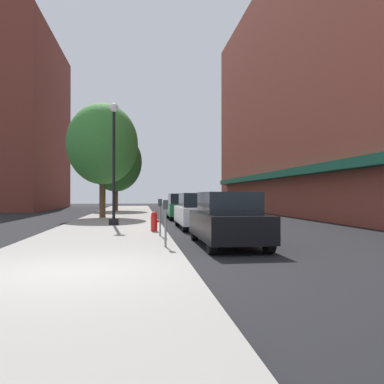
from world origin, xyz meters
TOP-DOWN VIEW (x-y plane):
  - ground_plane at (4.00, 18.00)m, footprint 90.00×90.00m
  - sidewalk_slab at (0.00, 19.00)m, footprint 4.80×50.00m
  - building_right_brick at (14.99, 22.00)m, footprint 6.80×40.00m
  - building_far_background at (-11.01, 37.00)m, footprint 6.80×18.00m
  - lamppost at (0.08, 11.31)m, footprint 0.48×0.48m
  - fire_hydrant at (1.90, 7.83)m, footprint 0.33×0.26m
  - parking_meter_near at (2.05, 3.17)m, footprint 0.14×0.09m
  - parking_meter_far at (2.05, 6.11)m, footprint 0.14×0.09m
  - tree_near at (-0.88, 28.61)m, footprint 4.80×4.80m
  - tree_mid at (-1.09, 18.04)m, footprint 4.60×4.60m
  - car_black at (4.00, 3.96)m, footprint 1.80×4.30m
  - car_white at (4.00, 10.13)m, footprint 1.80×4.30m
  - car_green at (4.00, 17.32)m, footprint 1.80×4.30m

SIDE VIEW (x-z plane):
  - ground_plane at x=4.00m, z-range 0.00..0.00m
  - sidewalk_slab at x=0.00m, z-range 0.00..0.12m
  - fire_hydrant at x=1.90m, z-range 0.12..0.91m
  - car_black at x=4.00m, z-range -0.02..1.64m
  - car_white at x=4.00m, z-range -0.02..1.64m
  - car_green at x=4.00m, z-range -0.02..1.64m
  - parking_meter_near at x=2.05m, z-range 0.29..1.60m
  - parking_meter_far at x=2.05m, z-range 0.29..1.60m
  - lamppost at x=0.08m, z-range 0.25..6.15m
  - tree_near at x=-0.88m, z-range 0.99..8.28m
  - tree_mid at x=-1.09m, z-range 1.18..8.61m
  - building_far_background at x=-11.01m, z-range -0.02..18.99m
  - building_right_brick at x=14.99m, z-range -0.02..20.35m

